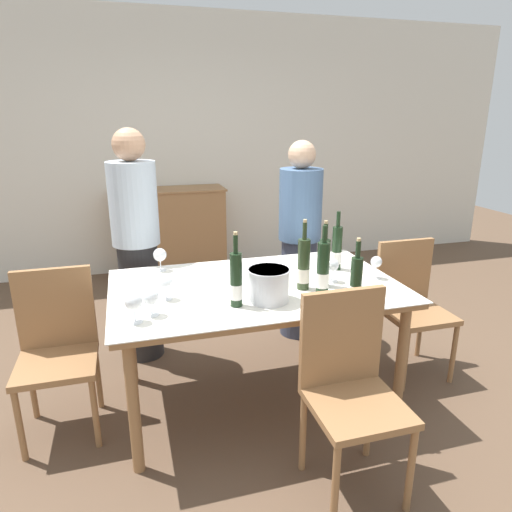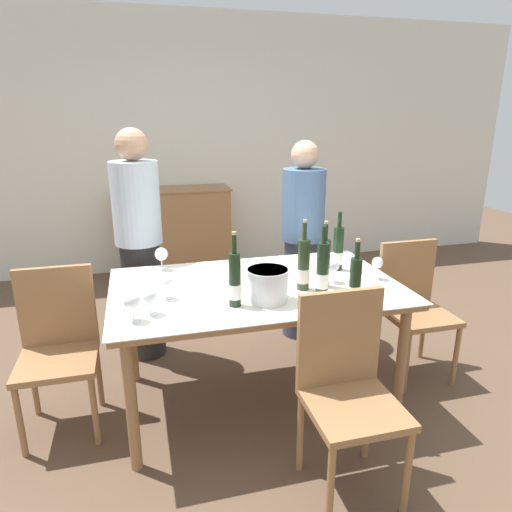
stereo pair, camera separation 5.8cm
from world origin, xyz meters
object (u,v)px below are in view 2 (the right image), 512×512
(sideboard_cabinet, at_px, (176,232))
(wine_glass_4, at_px, (333,266))
(wine_glass_5, at_px, (377,264))
(chair_right_end, at_px, (413,300))
(wine_bottle_2, at_px, (324,264))
(wine_bottle_4, at_px, (303,266))
(person_host, at_px, (140,247))
(wine_glass_2, at_px, (165,283))
(wine_glass_1, at_px, (161,255))
(person_guest_left, at_px, (302,242))
(wine_bottle_1, at_px, (355,283))
(chair_near_front, at_px, (347,380))
(dining_table, at_px, (256,296))
(wine_glass_3, at_px, (132,302))
(wine_bottle_0, at_px, (323,271))
(wine_glass_0, at_px, (150,297))
(ice_bucket, at_px, (268,284))
(chair_left_end, at_px, (58,340))
(wine_bottle_3, at_px, (338,250))
(wine_bottle_5, at_px, (235,281))

(sideboard_cabinet, bearing_deg, wine_glass_4, -74.85)
(wine_glass_5, distance_m, chair_right_end, 0.56)
(wine_bottle_2, height_order, wine_glass_4, wine_bottle_2)
(sideboard_cabinet, xyz_separation_m, wine_bottle_4, (0.50, -2.67, 0.43))
(person_host, bearing_deg, wine_glass_2, -81.86)
(wine_bottle_4, relative_size, wine_glass_1, 2.75)
(wine_bottle_2, distance_m, wine_bottle_4, 0.13)
(wine_glass_5, bearing_deg, person_guest_left, 99.81)
(wine_bottle_1, xyz_separation_m, person_guest_left, (0.17, 1.22, -0.12))
(chair_near_front, relative_size, person_guest_left, 0.62)
(dining_table, relative_size, person_guest_left, 1.08)
(wine_bottle_1, xyz_separation_m, wine_glass_3, (-1.13, 0.10, -0.03))
(wine_bottle_0, xyz_separation_m, wine_bottle_2, (0.06, 0.12, -0.01))
(sideboard_cabinet, height_order, person_host, person_host)
(wine_glass_0, bearing_deg, wine_bottle_2, 8.16)
(ice_bucket, distance_m, wine_bottle_2, 0.40)
(chair_left_end, height_order, person_guest_left, person_guest_left)
(wine_bottle_0, distance_m, wine_bottle_4, 0.13)
(wine_glass_2, xyz_separation_m, person_host, (-0.12, 0.86, -0.03))
(wine_bottle_1, relative_size, chair_right_end, 0.40)
(sideboard_cabinet, xyz_separation_m, person_host, (-0.40, -1.76, 0.35))
(sideboard_cabinet, xyz_separation_m, person_guest_left, (0.84, -1.74, 0.29))
(wine_glass_4, xyz_separation_m, chair_right_end, (0.68, 0.16, -0.35))
(wine_glass_5, bearing_deg, wine_bottle_4, -175.28)
(dining_table, xyz_separation_m, wine_glass_3, (-0.70, -0.32, 0.17))
(wine_glass_1, distance_m, wine_glass_4, 1.09)
(person_host, bearing_deg, wine_glass_1, -69.77)
(wine_bottle_3, distance_m, wine_glass_1, 1.14)
(ice_bucket, bearing_deg, sideboard_cabinet, 95.20)
(wine_bottle_3, xyz_separation_m, wine_bottle_5, (-0.77, -0.40, 0.00))
(wine_glass_4, xyz_separation_m, person_host, (-1.11, 0.85, -0.04))
(wine_glass_4, relative_size, chair_left_end, 0.16)
(wine_glass_1, height_order, person_guest_left, person_guest_left)
(wine_bottle_4, xyz_separation_m, chair_right_end, (0.89, 0.22, -0.39))
(dining_table, relative_size, ice_bucket, 7.31)
(chair_left_end, bearing_deg, person_host, 55.02)
(ice_bucket, height_order, wine_bottle_0, wine_bottle_0)
(chair_left_end, bearing_deg, chair_right_end, -0.05)
(wine_glass_1, bearing_deg, wine_bottle_1, -42.12)
(chair_left_end, bearing_deg, sideboard_cabinet, 70.12)
(wine_glass_1, xyz_separation_m, person_host, (-0.13, 0.36, -0.04))
(wine_glass_0, relative_size, chair_left_end, 0.15)
(dining_table, bearing_deg, wine_glass_2, -171.95)
(wine_glass_4, bearing_deg, wine_bottle_1, -95.65)
(wine_glass_1, distance_m, chair_near_front, 1.43)
(chair_left_end, bearing_deg, wine_glass_2, -15.05)
(wine_bottle_1, xyz_separation_m, wine_glass_0, (-1.04, 0.16, -0.03))
(sideboard_cabinet, height_order, chair_left_end, sideboard_cabinet)
(wine_glass_2, bearing_deg, person_host, 98.14)
(wine_bottle_5, distance_m, wine_glass_3, 0.53)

